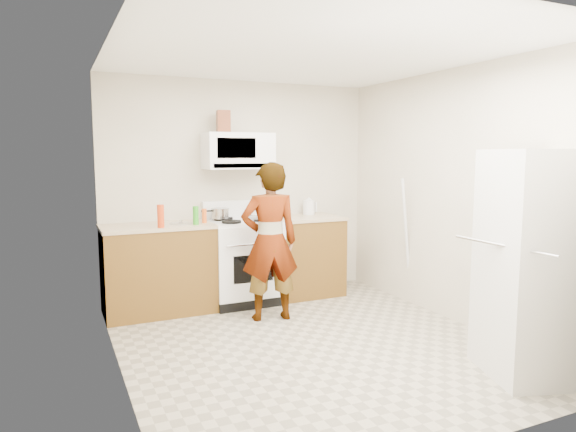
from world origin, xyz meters
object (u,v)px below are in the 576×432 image
microwave (238,151)px  saucepan (220,214)px  kettle (309,207)px  gas_range (243,260)px  person (270,242)px  fridge (538,264)px

microwave → saucepan: microwave is taller
kettle → saucepan: 1.14m
gas_range → person: 0.75m
gas_range → person: size_ratio=0.71×
kettle → gas_range: bearing=176.6°
kettle → microwave: bearing=168.8°
microwave → fridge: 3.28m
gas_range → microwave: bearing=90.0°
person → kettle: 1.25m
gas_range → saucepan: size_ratio=5.78×
person → fridge: fridge is taller
person → fridge: bearing=132.2°
gas_range → saucepan: gas_range is taller
gas_range → kettle: (0.92, 0.17, 0.53)m
gas_range → fridge: bearing=-63.9°
microwave → saucepan: size_ratio=3.89×
fridge → kettle: 2.95m
fridge → kettle: size_ratio=9.95×
gas_range → fridge: 3.07m
fridge → microwave: bearing=133.9°
gas_range → saucepan: bearing=154.7°
saucepan → fridge: bearing=-61.2°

